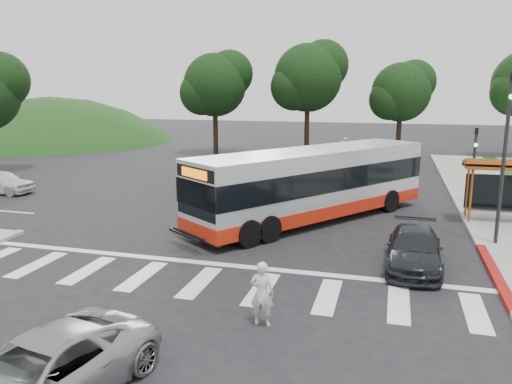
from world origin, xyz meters
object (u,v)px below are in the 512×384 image
(transit_bus, at_px, (313,185))
(dark_sedan, at_px, (414,249))
(silver_suv_south, at_px, (41,374))
(pedestrian, at_px, (262,294))

(transit_bus, distance_m, dark_sedan, 6.80)
(dark_sedan, distance_m, silver_suv_south, 12.08)
(transit_bus, xyz_separation_m, dark_sedan, (4.27, -5.19, -1.00))
(pedestrian, xyz_separation_m, silver_suv_south, (-3.19, -4.33, -0.18))
(silver_suv_south, bearing_deg, dark_sedan, 66.53)
(pedestrian, distance_m, silver_suv_south, 5.38)
(transit_bus, height_order, silver_suv_south, transit_bus)
(dark_sedan, bearing_deg, silver_suv_south, -124.00)
(transit_bus, relative_size, pedestrian, 7.36)
(transit_bus, bearing_deg, pedestrian, -52.53)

